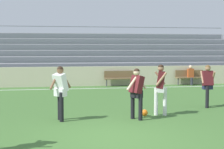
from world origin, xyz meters
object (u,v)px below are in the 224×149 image
(bleacher_stand, at_px, (62,55))
(spectator_seated, at_px, (191,74))
(soccer_ball, at_px, (144,113))
(player_dark_wide_right, at_px, (161,85))
(bench_far_left, at_px, (119,77))
(bench_centre_sideline, at_px, (190,76))
(player_dark_pressing_high, at_px, (208,82))
(player_white_overlapping, at_px, (60,88))
(player_dark_dropping_back, at_px, (137,89))

(bleacher_stand, distance_m, spectator_seated, 8.65)
(spectator_seated, height_order, soccer_ball, spectator_seated)
(bleacher_stand, bearing_deg, player_dark_wide_right, -76.24)
(bench_far_left, xyz_separation_m, bench_centre_sideline, (4.42, 0.00, 0.00))
(bench_far_left, relative_size, player_dark_wide_right, 1.05)
(player_dark_wide_right, relative_size, player_dark_pressing_high, 1.06)
(bench_centre_sideline, bearing_deg, player_dark_wide_right, -117.58)
(player_white_overlapping, bearing_deg, bench_far_left, 68.92)
(spectator_seated, distance_m, soccer_ball, 10.31)
(bench_centre_sideline, xyz_separation_m, player_dark_wide_right, (-4.67, -8.94, 0.48))
(player_dark_pressing_high, relative_size, player_white_overlapping, 0.95)
(player_dark_dropping_back, xyz_separation_m, player_dark_pressing_high, (3.18, 1.75, -0.00))
(spectator_seated, distance_m, player_dark_dropping_back, 10.92)
(player_dark_wide_right, height_order, soccer_ball, player_dark_wide_right)
(player_dark_pressing_high, bearing_deg, player_white_overlapping, -164.40)
(player_dark_pressing_high, xyz_separation_m, soccer_ball, (-2.79, -1.26, -0.85))
(bench_centre_sideline, relative_size, player_dark_dropping_back, 1.11)
(bench_centre_sideline, bearing_deg, bleacher_stand, 155.03)
(bleacher_stand, height_order, bench_centre_sideline, bleacher_stand)
(bench_centre_sideline, bearing_deg, player_dark_pressing_high, -107.52)
(bench_centre_sideline, distance_m, player_dark_wide_right, 10.09)
(spectator_seated, bearing_deg, player_dark_pressing_high, -107.77)
(player_dark_wide_right, bearing_deg, spectator_seated, 62.11)
(player_dark_dropping_back, bearing_deg, soccer_ball, 51.81)
(player_dark_wide_right, bearing_deg, bleacher_stand, 103.76)
(player_white_overlapping, bearing_deg, player_dark_dropping_back, -4.88)
(bleacher_stand, xyz_separation_m, player_dark_dropping_back, (2.12, -13.08, -0.80))
(spectator_seated, bearing_deg, player_dark_wide_right, -117.89)
(spectator_seated, xyz_separation_m, player_dark_pressing_high, (-2.44, -7.61, 0.26))
(bench_centre_sideline, bearing_deg, player_white_overlapping, -130.75)
(bleacher_stand, xyz_separation_m, player_white_overlapping, (-0.25, -12.88, -0.74))
(soccer_ball, bearing_deg, player_dark_dropping_back, -128.19)
(spectator_seated, xyz_separation_m, player_white_overlapping, (-7.99, -9.16, 0.31))
(bench_centre_sideline, bearing_deg, spectator_seated, -90.00)
(bleacher_stand, distance_m, bench_far_left, 5.05)
(bench_far_left, xyz_separation_m, player_dark_pressing_high, (1.98, -7.72, 0.41))
(spectator_seated, xyz_separation_m, player_dark_wide_right, (-4.67, -8.82, 0.32))
(bench_far_left, bearing_deg, player_dark_wide_right, -91.61)
(bench_far_left, relative_size, player_dark_pressing_high, 1.11)
(bleacher_stand, relative_size, soccer_ball, 117.46)
(player_dark_wide_right, xyz_separation_m, player_dark_pressing_high, (2.23, 1.21, -0.07))
(bleacher_stand, height_order, player_dark_pressing_high, bleacher_stand)
(spectator_seated, relative_size, player_dark_wide_right, 0.71)
(player_white_overlapping, bearing_deg, bleacher_stand, 88.87)
(bench_centre_sideline, distance_m, spectator_seated, 0.19)
(player_dark_wide_right, bearing_deg, bench_far_left, 88.39)
(bleacher_stand, distance_m, soccer_ball, 12.94)
(spectator_seated, height_order, player_dark_dropping_back, player_dark_dropping_back)
(player_dark_dropping_back, bearing_deg, bleacher_stand, 99.19)
(spectator_seated, height_order, player_dark_pressing_high, player_dark_pressing_high)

